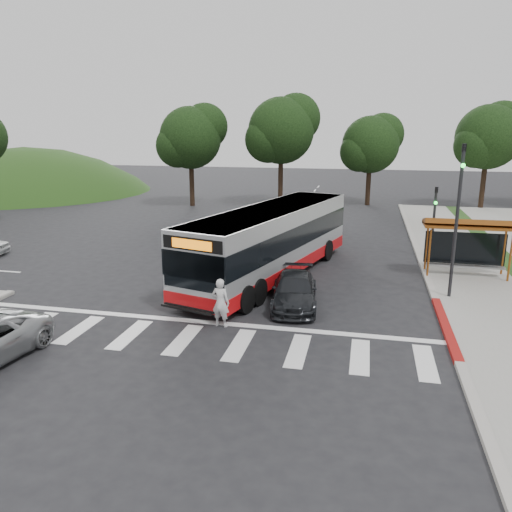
# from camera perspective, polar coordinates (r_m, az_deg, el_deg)

# --- Properties ---
(ground) EXTENTS (140.00, 140.00, 0.00)m
(ground) POSITION_cam_1_polar(r_m,az_deg,el_deg) (22.08, -3.72, -4.35)
(ground) COLOR black
(ground) RESTS_ON ground
(sidewalk_east) EXTENTS (4.00, 40.00, 0.12)m
(sidewalk_east) POSITION_cam_1_polar(r_m,az_deg,el_deg) (29.35, 22.11, -0.51)
(sidewalk_east) COLOR gray
(sidewalk_east) RESTS_ON ground
(curb_east) EXTENTS (0.30, 40.00, 0.15)m
(curb_east) POSITION_cam_1_polar(r_m,az_deg,el_deg) (29.07, 18.24, -0.27)
(curb_east) COLOR #9E9991
(curb_east) RESTS_ON ground
(curb_east_red) EXTENTS (0.32, 6.00, 0.15)m
(curb_east_red) POSITION_cam_1_polar(r_m,az_deg,el_deg) (19.61, 20.86, -7.57)
(curb_east_red) COLOR maroon
(curb_east_red) RESTS_ON ground
(hillside_nw) EXTENTS (44.00, 44.00, 10.00)m
(hillside_nw) POSITION_cam_1_polar(r_m,az_deg,el_deg) (63.19, -24.60, 6.73)
(hillside_nw) COLOR #204315
(hillside_nw) RESTS_ON ground
(crosswalk_ladder) EXTENTS (18.00, 2.60, 0.01)m
(crosswalk_ladder) POSITION_cam_1_polar(r_m,az_deg,el_deg) (17.66, -8.31, -9.42)
(crosswalk_ladder) COLOR silver
(crosswalk_ladder) RESTS_ON ground
(bus_shelter) EXTENTS (4.20, 1.60, 2.86)m
(bus_shelter) POSITION_cam_1_polar(r_m,az_deg,el_deg) (26.05, 23.14, 2.77)
(bus_shelter) COLOR brown
(bus_shelter) RESTS_ON sidewalk_east
(traffic_signal_ne_tall) EXTENTS (0.18, 0.37, 6.50)m
(traffic_signal_ne_tall) POSITION_cam_1_polar(r_m,az_deg,el_deg) (22.08, 22.07, 4.99)
(traffic_signal_ne_tall) COLOR black
(traffic_signal_ne_tall) RESTS_ON ground
(traffic_signal_ne_short) EXTENTS (0.18, 0.37, 4.00)m
(traffic_signal_ne_short) POSITION_cam_1_polar(r_m,az_deg,el_deg) (29.14, 19.70, 4.48)
(traffic_signal_ne_short) COLOR black
(traffic_signal_ne_short) RESTS_ON ground
(tree_ne_a) EXTENTS (6.16, 5.74, 9.30)m
(tree_ne_a) POSITION_cam_1_polar(r_m,az_deg,el_deg) (49.16, 25.10, 12.33)
(tree_ne_a) COLOR black
(tree_ne_a) RESTS_ON parking_lot
(tree_north_a) EXTENTS (6.60, 6.15, 10.17)m
(tree_north_a) POSITION_cam_1_polar(r_m,az_deg,el_deg) (46.77, 3.01, 14.24)
(tree_north_a) COLOR black
(tree_north_a) RESTS_ON ground
(tree_north_b) EXTENTS (5.72, 5.33, 8.43)m
(tree_north_b) POSITION_cam_1_polar(r_m,az_deg,el_deg) (48.12, 13.05, 12.40)
(tree_north_b) COLOR black
(tree_north_b) RESTS_ON ground
(tree_north_c) EXTENTS (6.16, 5.74, 9.30)m
(tree_north_c) POSITION_cam_1_polar(r_m,az_deg,el_deg) (46.87, -7.40, 13.37)
(tree_north_c) COLOR black
(tree_north_c) RESTS_ON ground
(transit_bus) EXTENTS (6.24, 13.36, 3.38)m
(transit_bus) POSITION_cam_1_polar(r_m,az_deg,el_deg) (24.19, 1.75, 1.51)
(transit_bus) COLOR #A5A7AA
(transit_bus) RESTS_ON ground
(pedestrian) EXTENTS (0.73, 0.54, 1.84)m
(pedestrian) POSITION_cam_1_polar(r_m,az_deg,el_deg) (18.31, -4.06, -5.33)
(pedestrian) COLOR silver
(pedestrian) RESTS_ON ground
(dark_sedan) EXTENTS (2.28, 4.58, 1.28)m
(dark_sedan) POSITION_cam_1_polar(r_m,az_deg,el_deg) (20.54, 4.42, -3.95)
(dark_sedan) COLOR black
(dark_sedan) RESTS_ON ground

